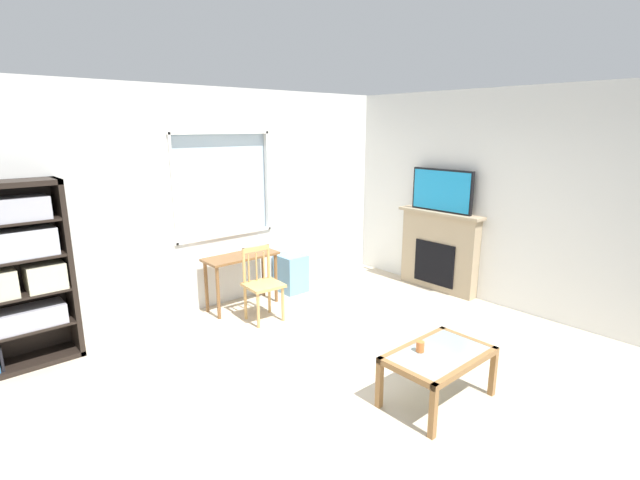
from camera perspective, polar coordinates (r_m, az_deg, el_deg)
ground at (r=4.73m, az=1.66°, el=-15.59°), size 6.57×5.63×0.02m
wall_back_with_window at (r=6.09m, az=-13.40°, el=4.59°), size 5.57×0.15×2.79m
wall_right at (r=6.47m, az=20.60°, el=4.79°), size 0.12×4.83×2.79m
bookshelf at (r=5.29m, az=-33.28°, el=-3.12°), size 0.90×0.38×1.83m
desk_under_window at (r=6.07m, az=-9.68°, el=-2.99°), size 0.97×0.40×0.70m
wooden_chair at (r=5.67m, az=-7.17°, el=-5.31°), size 0.45×0.43×0.90m
plastic_drawer_unit at (r=6.65m, az=-3.59°, el=-4.07°), size 0.35×0.40×0.54m
fireplace at (r=6.85m, az=14.42°, el=-1.28°), size 0.26×1.29×1.15m
tv at (r=6.67m, az=14.78°, el=5.92°), size 0.06×0.95×0.59m
coffee_table at (r=4.18m, az=14.43°, el=-14.14°), size 0.94×0.59×0.46m
sippy_cup at (r=4.11m, az=12.26°, el=-12.71°), size 0.07×0.07×0.09m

